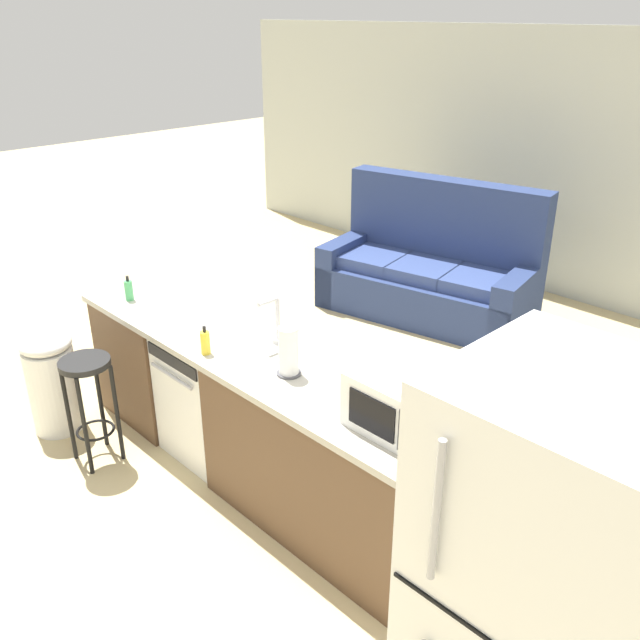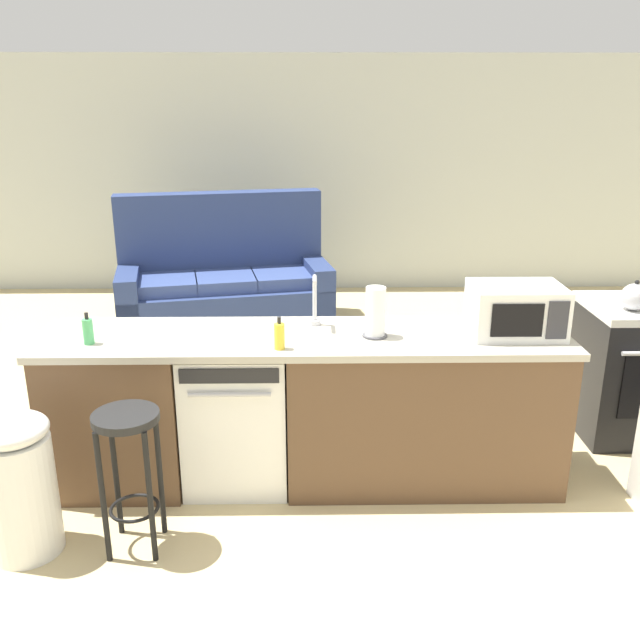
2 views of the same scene
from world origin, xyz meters
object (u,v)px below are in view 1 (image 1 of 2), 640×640
(dishwasher, at_px, (215,394))
(refrigerator, at_px, (541,623))
(paper_towel_roll, at_px, (289,352))
(soap_bottle, at_px, (205,342))
(kettle, at_px, (624,456))
(trash_bin, at_px, (52,381))
(dish_soap_bottle, at_px, (129,290))
(couch, at_px, (432,273))
(bar_stool, at_px, (89,389))
(microwave, at_px, (404,404))

(dishwasher, bearing_deg, refrigerator, -11.93)
(paper_towel_roll, bearing_deg, soap_bottle, -160.43)
(kettle, height_order, trash_bin, kettle)
(dishwasher, bearing_deg, dish_soap_bottle, -170.71)
(refrigerator, bearing_deg, couch, 131.25)
(dish_soap_bottle, bearing_deg, paper_towel_roll, 3.41)
(dish_soap_bottle, relative_size, couch, 0.08)
(dishwasher, height_order, kettle, kettle)
(refrigerator, relative_size, couch, 0.84)
(trash_bin, bearing_deg, paper_towel_roll, 19.66)
(paper_towel_roll, xyz_separation_m, trash_bin, (-1.77, -0.63, -0.66))
(kettle, bearing_deg, trash_bin, -162.36)
(soap_bottle, distance_m, couch, 3.24)
(bar_stool, xyz_separation_m, trash_bin, (-0.54, -0.02, -0.16))
(paper_towel_roll, bearing_deg, dish_soap_bottle, -176.59)
(dish_soap_bottle, bearing_deg, dishwasher, 9.29)
(microwave, distance_m, dish_soap_bottle, 2.33)
(refrigerator, height_order, dish_soap_bottle, refrigerator)
(microwave, height_order, paper_towel_roll, paper_towel_roll)
(dishwasher, distance_m, couch, 2.92)
(dishwasher, bearing_deg, couch, 98.26)
(refrigerator, height_order, paper_towel_roll, refrigerator)
(microwave, relative_size, soap_bottle, 2.84)
(refrigerator, bearing_deg, dish_soap_bottle, 172.80)
(dishwasher, distance_m, kettle, 2.53)
(dish_soap_bottle, height_order, bar_stool, dish_soap_bottle)
(kettle, bearing_deg, couch, 139.12)
(couch, bearing_deg, trash_bin, -99.12)
(paper_towel_roll, bearing_deg, bar_stool, -153.68)
(dish_soap_bottle, xyz_separation_m, bar_stool, (0.31, -0.52, -0.44))
(microwave, bearing_deg, paper_towel_roll, -177.70)
(bar_stool, bearing_deg, dish_soap_bottle, 120.76)
(soap_bottle, relative_size, dish_soap_bottle, 1.00)
(microwave, bearing_deg, trash_bin, -165.42)
(microwave, distance_m, trash_bin, 2.72)
(microwave, bearing_deg, bar_stool, -162.34)
(soap_bottle, height_order, dish_soap_bottle, same)
(dish_soap_bottle, bearing_deg, refrigerator, -7.20)
(refrigerator, height_order, bar_stool, refrigerator)
(soap_bottle, relative_size, couch, 0.08)
(couch, bearing_deg, refrigerator, -48.75)
(dishwasher, xyz_separation_m, soap_bottle, (0.26, -0.22, 0.55))
(soap_bottle, xyz_separation_m, bar_stool, (-0.72, -0.43, -0.44))
(paper_towel_roll, bearing_deg, couch, 112.33)
(dishwasher, xyz_separation_m, refrigerator, (2.60, -0.55, 0.48))
(couch, bearing_deg, dishwasher, -81.74)
(microwave, distance_m, bar_stool, 2.18)
(couch, bearing_deg, soap_bottle, -77.61)
(soap_bottle, distance_m, dish_soap_bottle, 1.03)
(paper_towel_roll, xyz_separation_m, couch, (-1.20, 2.93, -0.64))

